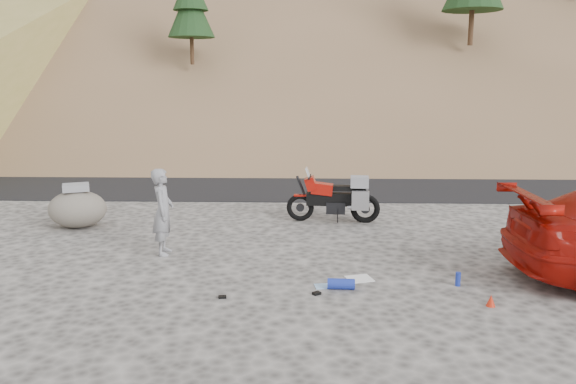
% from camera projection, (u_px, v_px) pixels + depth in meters
% --- Properties ---
extents(ground, '(140.00, 140.00, 0.00)m').
position_uv_depth(ground, '(261.00, 262.00, 10.92)').
color(ground, '#44413E').
rests_on(ground, ground).
extents(road, '(120.00, 7.00, 0.05)m').
position_uv_depth(road, '(281.00, 182.00, 19.75)').
color(road, black).
rests_on(road, ground).
extents(motorcycle, '(2.34, 0.76, 1.39)m').
position_uv_depth(motorcycle, '(337.00, 199.00, 13.96)').
color(motorcycle, black).
rests_on(motorcycle, ground).
extents(man, '(0.47, 0.67, 1.76)m').
position_uv_depth(man, '(165.00, 254.00, 11.44)').
color(man, gray).
rests_on(man, ground).
extents(boulder, '(1.56, 1.39, 1.07)m').
position_uv_depth(boulder, '(77.00, 208.00, 13.46)').
color(boulder, '#5B554E').
rests_on(boulder, ground).
extents(gear_white_cloth, '(0.53, 0.50, 0.01)m').
position_uv_depth(gear_white_cloth, '(359.00, 279.00, 9.95)').
color(gear_white_cloth, white).
rests_on(gear_white_cloth, ground).
extents(gear_blue_mat, '(0.47, 0.21, 0.18)m').
position_uv_depth(gear_blue_mat, '(341.00, 284.00, 9.45)').
color(gear_blue_mat, '#192C9B').
rests_on(gear_blue_mat, ground).
extents(gear_bottle, '(0.11, 0.11, 0.24)m').
position_uv_depth(gear_bottle, '(458.00, 279.00, 9.60)').
color(gear_bottle, '#192C9B').
rests_on(gear_bottle, ground).
extents(gear_funnel, '(0.18, 0.18, 0.18)m').
position_uv_depth(gear_funnel, '(491.00, 301.00, 8.73)').
color(gear_funnel, red).
rests_on(gear_funnel, ground).
extents(gear_glove_a, '(0.14, 0.11, 0.04)m').
position_uv_depth(gear_glove_a, '(222.00, 297.00, 9.08)').
color(gear_glove_a, black).
rests_on(gear_glove_a, ground).
extents(gear_glove_b, '(0.16, 0.15, 0.04)m').
position_uv_depth(gear_glove_b, '(317.00, 293.00, 9.22)').
color(gear_glove_b, black).
rests_on(gear_glove_b, ground).
extents(gear_blue_cloth, '(0.38, 0.31, 0.01)m').
position_uv_depth(gear_blue_cloth, '(325.00, 286.00, 9.59)').
color(gear_blue_cloth, '#96C0E8').
rests_on(gear_blue_cloth, ground).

